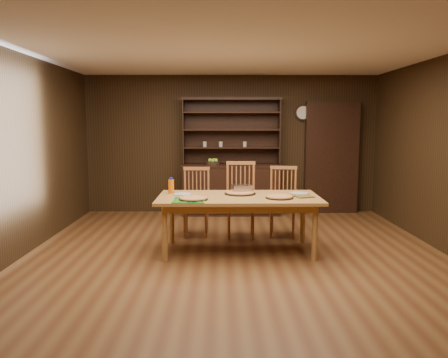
{
  "coord_description": "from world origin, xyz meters",
  "views": [
    {
      "loc": [
        -0.2,
        -5.35,
        1.71
      ],
      "look_at": [
        -0.16,
        0.4,
        0.97
      ],
      "focal_mm": 35.0,
      "sensor_mm": 36.0,
      "label": 1
    }
  ],
  "objects_px": {
    "chair_left": "(196,199)",
    "juice_bottle": "(171,186)",
    "chair_center": "(241,197)",
    "dining_table": "(239,201)",
    "china_hutch": "(231,183)",
    "chair_right": "(283,199)"
  },
  "relations": [
    {
      "from": "chair_right",
      "to": "juice_bottle",
      "type": "height_order",
      "value": "chair_right"
    },
    {
      "from": "china_hutch",
      "to": "chair_right",
      "type": "relative_size",
      "value": 2.07
    },
    {
      "from": "china_hutch",
      "to": "chair_left",
      "type": "relative_size",
      "value": 2.1
    },
    {
      "from": "chair_right",
      "to": "chair_left",
      "type": "bearing_deg",
      "value": -171.62
    },
    {
      "from": "chair_center",
      "to": "chair_left",
      "type": "bearing_deg",
      "value": 173.73
    },
    {
      "from": "chair_right",
      "to": "juice_bottle",
      "type": "bearing_deg",
      "value": -148.33
    },
    {
      "from": "dining_table",
      "to": "chair_center",
      "type": "relative_size",
      "value": 1.88
    },
    {
      "from": "chair_left",
      "to": "chair_center",
      "type": "bearing_deg",
      "value": -6.17
    },
    {
      "from": "china_hutch",
      "to": "juice_bottle",
      "type": "height_order",
      "value": "china_hutch"
    },
    {
      "from": "dining_table",
      "to": "juice_bottle",
      "type": "height_order",
      "value": "juice_bottle"
    },
    {
      "from": "chair_center",
      "to": "juice_bottle",
      "type": "height_order",
      "value": "chair_center"
    },
    {
      "from": "dining_table",
      "to": "chair_center",
      "type": "height_order",
      "value": "chair_center"
    },
    {
      "from": "chair_right",
      "to": "juice_bottle",
      "type": "relative_size",
      "value": 4.74
    },
    {
      "from": "china_hutch",
      "to": "chair_center",
      "type": "distance_m",
      "value": 1.62
    },
    {
      "from": "china_hutch",
      "to": "chair_left",
      "type": "height_order",
      "value": "china_hutch"
    },
    {
      "from": "china_hutch",
      "to": "dining_table",
      "type": "xyz_separation_m",
      "value": [
        0.04,
        -2.43,
        0.08
      ]
    },
    {
      "from": "chair_left",
      "to": "chair_right",
      "type": "bearing_deg",
      "value": 0.1
    },
    {
      "from": "chair_center",
      "to": "juice_bottle",
      "type": "bearing_deg",
      "value": -147.3
    },
    {
      "from": "chair_left",
      "to": "juice_bottle",
      "type": "distance_m",
      "value": 0.81
    },
    {
      "from": "china_hutch",
      "to": "chair_center",
      "type": "xyz_separation_m",
      "value": [
        0.1,
        -1.62,
        0.01
      ]
    },
    {
      "from": "chair_left",
      "to": "chair_center",
      "type": "xyz_separation_m",
      "value": [
        0.68,
        -0.09,
        0.05
      ]
    },
    {
      "from": "dining_table",
      "to": "chair_right",
      "type": "bearing_deg",
      "value": 50.8
    }
  ]
}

